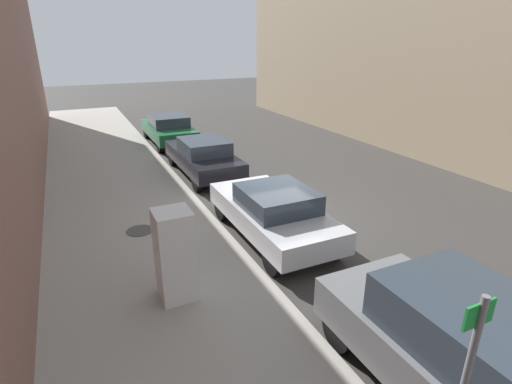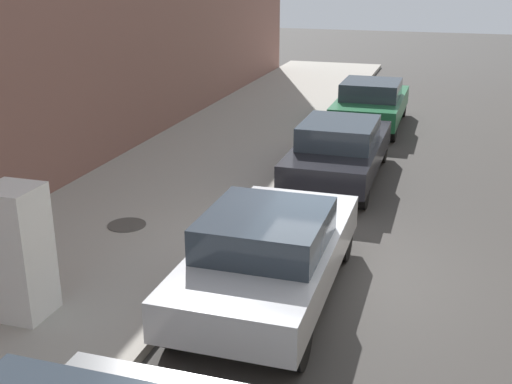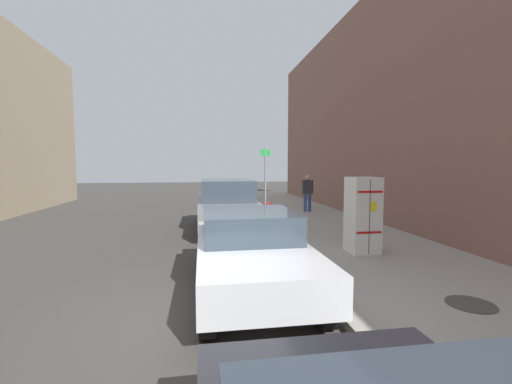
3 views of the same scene
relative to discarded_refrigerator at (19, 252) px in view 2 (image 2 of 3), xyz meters
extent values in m
plane|color=#383533|center=(3.73, 2.66, -1.06)|extent=(80.00, 80.00, 0.00)
cube|color=#9E998E|center=(-0.29, 2.66, -0.99)|extent=(4.43, 44.00, 0.15)
cube|color=white|center=(0.00, 0.00, 0.00)|extent=(0.68, 0.68, 1.83)
cube|color=black|center=(0.00, 0.35, 0.00)|extent=(0.01, 0.01, 1.73)
cube|color=yellow|center=(-0.09, 0.35, 0.24)|extent=(0.16, 0.01, 0.22)
cube|color=red|center=(0.00, 0.35, 0.58)|extent=(0.62, 0.01, 0.05)
cube|color=red|center=(0.00, 0.35, -0.37)|extent=(0.62, 0.01, 0.05)
cylinder|color=#47443F|center=(-0.18, 3.21, -0.90)|extent=(0.70, 0.70, 0.02)
cube|color=silver|center=(2.98, 1.69, -0.42)|extent=(1.88, 4.40, 0.55)
cube|color=#2D3842|center=(2.98, 1.47, 0.10)|extent=(1.65, 1.85, 0.50)
cylinder|color=black|center=(2.17, 3.27, -0.70)|extent=(0.22, 0.73, 0.73)
cylinder|color=black|center=(3.78, 3.27, -0.70)|extent=(0.22, 0.73, 0.73)
cylinder|color=black|center=(2.17, 0.11, -0.70)|extent=(0.22, 0.73, 0.73)
cylinder|color=black|center=(3.78, 0.11, -0.70)|extent=(0.22, 0.73, 0.73)
cube|color=black|center=(2.98, 7.43, -0.43)|extent=(1.80, 4.58, 0.55)
cube|color=#2D3842|center=(2.98, 7.20, 0.09)|extent=(1.58, 1.92, 0.50)
cylinder|color=black|center=(2.21, 9.11, -0.71)|extent=(0.22, 0.71, 0.71)
cylinder|color=black|center=(3.75, 9.11, -0.71)|extent=(0.22, 0.71, 0.71)
cylinder|color=black|center=(2.21, 5.75, -0.71)|extent=(0.22, 0.71, 0.71)
cylinder|color=black|center=(3.75, 5.75, -0.71)|extent=(0.22, 0.71, 0.71)
cube|color=#1E6038|center=(2.98, 12.79, -0.43)|extent=(1.87, 4.37, 0.55)
cube|color=#2D3842|center=(2.98, 12.57, 0.09)|extent=(1.64, 1.84, 0.50)
cylinder|color=black|center=(2.17, 14.37, -0.71)|extent=(0.22, 0.71, 0.71)
cylinder|color=black|center=(3.78, 14.37, -0.71)|extent=(0.22, 0.71, 0.71)
cylinder|color=black|center=(2.17, 11.20, -0.71)|extent=(0.22, 0.71, 0.71)
cylinder|color=black|center=(3.78, 11.20, -0.71)|extent=(0.22, 0.71, 0.71)
camera|label=1|loc=(-1.45, -6.65, 3.86)|focal=28.00mm
camera|label=2|loc=(5.27, -6.44, 3.59)|focal=45.00mm
camera|label=3|loc=(3.83, 7.67, 1.21)|focal=24.00mm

